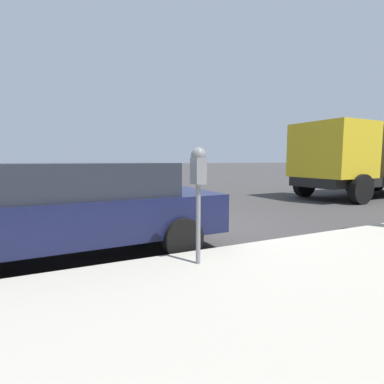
{
  "coord_description": "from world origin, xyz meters",
  "views": [
    {
      "loc": [
        -6.12,
        2.45,
        1.53
      ],
      "look_at": [
        -2.7,
        0.81,
        1.12
      ],
      "focal_mm": 28.0,
      "sensor_mm": 36.0,
      "label": 1
    }
  ],
  "objects": [
    {
      "name": "ground_plane",
      "position": [
        0.0,
        0.0,
        0.0
      ],
      "size": [
        220.0,
        220.0,
        0.0
      ],
      "primitive_type": "plane",
      "color": "#3D3A3A"
    },
    {
      "name": "parking_meter",
      "position": [
        -2.71,
        0.73,
        1.33
      ],
      "size": [
        0.21,
        0.19,
        1.52
      ],
      "color": "gray",
      "rests_on": "sidewalk"
    },
    {
      "name": "dump_truck",
      "position": [
        1.89,
        -9.73,
        1.64
      ],
      "size": [
        2.94,
        7.23,
        2.88
      ],
      "rotation": [
        0.0,
        0.0,
        0.03
      ],
      "color": "black",
      "rests_on": "ground_plane"
    },
    {
      "name": "car_navy",
      "position": [
        -1.14,
        2.01,
        0.78
      ],
      "size": [
        2.1,
        4.61,
        1.48
      ],
      "rotation": [
        0.0,
        0.0,
        0.03
      ],
      "color": "#14193D",
      "rests_on": "ground_plane"
    }
  ]
}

